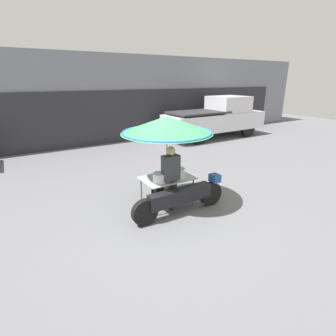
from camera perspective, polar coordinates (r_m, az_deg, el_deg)
name	(u,v)px	position (r m, az deg, el deg)	size (l,w,h in m)	color
ground_plane	(169,211)	(6.12, 0.28, -9.33)	(36.00, 36.00, 0.00)	slate
shopfront_building	(75,100)	(13.13, -19.64, 13.80)	(28.00, 2.06, 3.97)	gray
vendor_motorcycle_cart	(168,136)	(5.83, 0.08, 6.90)	(2.33, 2.05, 2.12)	black
vendor_person	(171,176)	(5.85, 0.59, -1.69)	(0.38, 0.22, 1.51)	#4C473D
pickup_truck	(217,118)	(13.87, 10.61, 10.70)	(5.43, 1.79, 2.05)	black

